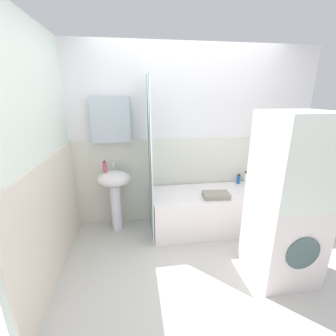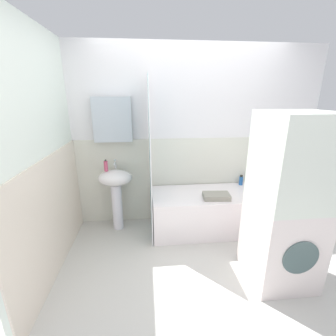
# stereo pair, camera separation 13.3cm
# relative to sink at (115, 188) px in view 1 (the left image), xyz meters

# --- Properties ---
(ground_plane) EXTENTS (4.80, 5.60, 0.04)m
(ground_plane) POSITION_rel_sink_xyz_m (1.00, -1.03, -0.63)
(ground_plane) COLOR beige
(wall_back_tiled) EXTENTS (3.60, 0.18, 2.40)m
(wall_back_tiled) POSITION_rel_sink_xyz_m (0.94, 0.23, 0.52)
(wall_back_tiled) COLOR white
(wall_back_tiled) RESTS_ON ground_plane
(wall_left_tiled) EXTENTS (0.07, 1.81, 2.40)m
(wall_left_tiled) POSITION_rel_sink_xyz_m (-0.57, -0.69, 0.50)
(wall_left_tiled) COLOR white
(wall_left_tiled) RESTS_ON ground_plane
(sink) EXTENTS (0.44, 0.34, 0.84)m
(sink) POSITION_rel_sink_xyz_m (0.00, 0.00, 0.00)
(sink) COLOR white
(sink) RESTS_ON ground_plane
(faucet) EXTENTS (0.03, 0.12, 0.12)m
(faucet) POSITION_rel_sink_xyz_m (0.00, 0.08, 0.28)
(faucet) COLOR silver
(faucet) RESTS_ON sink
(soap_dispenser) EXTENTS (0.05, 0.05, 0.15)m
(soap_dispenser) POSITION_rel_sink_xyz_m (-0.10, -0.01, 0.29)
(soap_dispenser) COLOR #C94769
(soap_dispenser) RESTS_ON sink
(bathtub) EXTENTS (1.50, 0.66, 0.53)m
(bathtub) POSITION_rel_sink_xyz_m (1.22, -0.14, -0.35)
(bathtub) COLOR white
(bathtub) RESTS_ON ground_plane
(shower_curtain) EXTENTS (0.01, 0.66, 2.00)m
(shower_curtain) POSITION_rel_sink_xyz_m (0.46, -0.14, 0.39)
(shower_curtain) COLOR white
(shower_curtain) RESTS_ON ground_plane
(lotion_bottle) EXTENTS (0.05, 0.05, 0.17)m
(lotion_bottle) POSITION_rel_sink_xyz_m (1.87, 0.14, -0.01)
(lotion_bottle) COLOR white
(lotion_bottle) RESTS_ON bathtub
(body_wash_bottle) EXTENTS (0.05, 0.05, 0.15)m
(body_wash_bottle) POSITION_rel_sink_xyz_m (1.75, 0.11, -0.02)
(body_wash_bottle) COLOR #255AA2
(body_wash_bottle) RESTS_ON bathtub
(towel_folded) EXTENTS (0.34, 0.22, 0.06)m
(towel_folded) POSITION_rel_sink_xyz_m (1.27, -0.31, -0.05)
(towel_folded) COLOR gray
(towel_folded) RESTS_ON bathtub
(washer_dryer_stack) EXTENTS (0.58, 0.59, 1.64)m
(washer_dryer_stack) POSITION_rel_sink_xyz_m (1.68, -1.06, 0.20)
(washer_dryer_stack) COLOR silver
(washer_dryer_stack) RESTS_ON ground_plane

